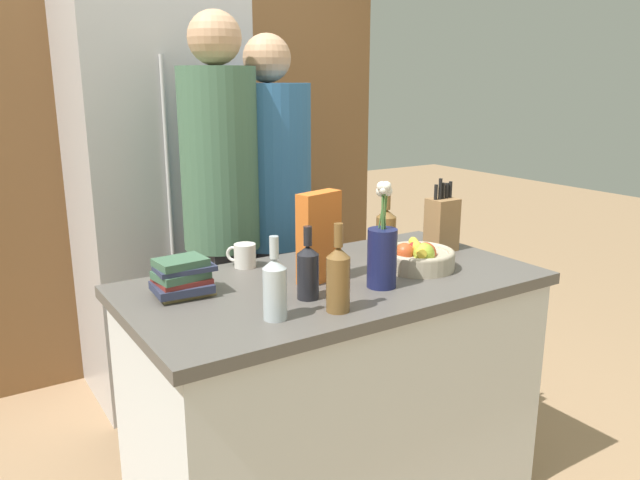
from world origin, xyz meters
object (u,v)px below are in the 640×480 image
(person_in_blue, at_px, (270,213))
(coffee_mug, at_px, (244,255))
(bottle_vinegar, at_px, (338,277))
(person_at_sink, at_px, (221,209))
(book_stack, at_px, (182,278))
(knife_block, at_px, (442,224))
(refrigerator, at_px, (160,195))
(bottle_wine, at_px, (308,270))
(cereal_box, at_px, (319,237))
(fruit_bowl, at_px, (418,257))
(bottle_oil, at_px, (275,287))
(flower_vase, at_px, (382,252))
(bottle_water, at_px, (386,231))

(person_in_blue, bearing_deg, coffee_mug, -156.34)
(bottle_vinegar, distance_m, person_at_sink, 0.91)
(book_stack, bearing_deg, knife_block, -2.37)
(refrigerator, xyz_separation_m, person_in_blue, (0.32, -0.55, -0.03))
(bottle_wine, bearing_deg, knife_block, 14.64)
(book_stack, distance_m, bottle_wine, 0.41)
(cereal_box, xyz_separation_m, coffee_mug, (-0.14, 0.29, -0.11))
(book_stack, distance_m, person_at_sink, 0.65)
(refrigerator, height_order, fruit_bowl, refrigerator)
(cereal_box, xyz_separation_m, bottle_vinegar, (-0.11, -0.27, -0.05))
(cereal_box, bearing_deg, coffee_mug, 116.56)
(book_stack, height_order, bottle_oil, bottle_oil)
(book_stack, relative_size, person_at_sink, 0.11)
(refrigerator, bearing_deg, fruit_bowl, -68.99)
(refrigerator, relative_size, book_stack, 10.28)
(cereal_box, height_order, coffee_mug, cereal_box)
(knife_block, distance_m, cereal_box, 0.64)
(person_at_sink, bearing_deg, refrigerator, 75.75)
(fruit_bowl, height_order, knife_block, knife_block)
(flower_vase, distance_m, bottle_water, 0.39)
(bottle_water, xyz_separation_m, person_at_sink, (-0.47, 0.51, 0.05))
(bottle_oil, height_order, person_in_blue, person_in_blue)
(knife_block, xyz_separation_m, flower_vase, (-0.49, -0.23, 0.01))
(book_stack, distance_m, person_in_blue, 0.87)
(knife_block, height_order, coffee_mug, knife_block)
(bottle_vinegar, distance_m, person_in_blue, 1.02)
(coffee_mug, bearing_deg, cereal_box, -63.44)
(person_in_blue, bearing_deg, bottle_water, -97.46)
(bottle_water, distance_m, person_at_sink, 0.69)
(flower_vase, distance_m, cereal_box, 0.22)
(knife_block, distance_m, person_in_blue, 0.77)
(bottle_oil, distance_m, bottle_vinegar, 0.19)
(bottle_wine, bearing_deg, book_stack, 143.20)
(coffee_mug, bearing_deg, knife_block, -15.88)
(coffee_mug, relative_size, person_in_blue, 0.06)
(coffee_mug, height_order, person_at_sink, person_at_sink)
(book_stack, height_order, bottle_vinegar, bottle_vinegar)
(bottle_water, bearing_deg, fruit_bowl, -94.35)
(cereal_box, bearing_deg, bottle_wine, -133.76)
(bottle_vinegar, relative_size, bottle_water, 1.09)
(cereal_box, bearing_deg, book_stack, 165.98)
(flower_vase, relative_size, bottle_water, 1.44)
(bottle_oil, xyz_separation_m, bottle_wine, (0.17, 0.10, -0.01))
(flower_vase, relative_size, person_at_sink, 0.20)
(fruit_bowl, height_order, bottle_water, bottle_water)
(bottle_vinegar, bearing_deg, bottle_oil, 166.45)
(bottle_water, bearing_deg, book_stack, -178.58)
(refrigerator, height_order, flower_vase, refrigerator)
(flower_vase, xyz_separation_m, person_in_blue, (0.05, 0.87, -0.03))
(flower_vase, bearing_deg, bottle_wine, 172.56)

